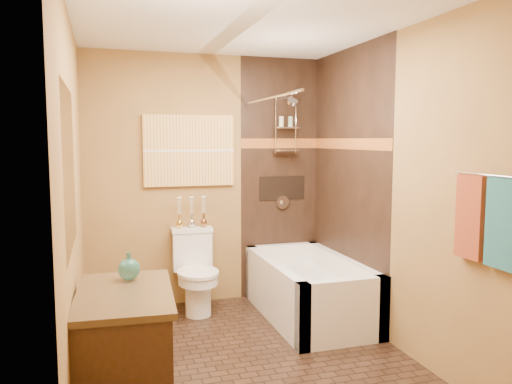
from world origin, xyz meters
name	(u,v)px	position (x,y,z in m)	size (l,w,h in m)	color
floor	(250,361)	(0.00, 0.00, 0.00)	(3.00, 3.00, 0.00)	black
wall_left	(74,202)	(-1.20, 0.00, 1.25)	(0.02, 3.00, 2.50)	#A47E3F
wall_right	(394,191)	(1.20, 0.00, 1.25)	(0.02, 3.00, 2.50)	#A47E3F
wall_back	(207,180)	(0.00, 1.50, 1.25)	(2.40, 0.02, 2.50)	#A47E3F
wall_front	(346,233)	(0.00, -1.50, 1.25)	(2.40, 0.02, 2.50)	#A47E3F
ceiling	(249,19)	(0.00, 0.00, 2.50)	(3.00, 3.00, 0.00)	silver
alcove_tile_back	(280,179)	(0.78, 1.49, 1.25)	(0.85, 0.01, 2.50)	black
alcove_tile_right	(348,183)	(1.19, 0.75, 1.25)	(0.01, 1.50, 2.50)	black
mosaic_band_back	(280,143)	(0.78, 1.48, 1.62)	(0.85, 0.01, 0.10)	brown
mosaic_band_right	(348,144)	(1.18, 0.75, 1.62)	(0.01, 1.50, 0.10)	brown
alcove_niche	(282,188)	(0.80, 1.48, 1.15)	(0.50, 0.01, 0.25)	black
shower_fixtures	(286,139)	(0.80, 1.38, 1.67)	(0.24, 0.33, 1.16)	silver
curtain_rod	(269,98)	(0.40, 0.75, 2.02)	(0.03, 0.03, 1.55)	silver
towel_bar	(487,175)	(1.15, -1.05, 1.45)	(0.02, 0.02, 0.55)	silver
towel_teal	(503,224)	(1.16, -1.18, 1.18)	(0.05, 0.22, 0.52)	#205E6C
towel_rust	(470,217)	(1.16, -0.92, 1.18)	(0.05, 0.22, 0.52)	maroon
sunset_painting	(189,151)	(-0.18, 1.48, 1.55)	(0.90, 0.04, 0.70)	gold
vanity_mirror	(69,169)	(-1.19, -0.54, 1.50)	(0.01, 1.00, 0.90)	white
bathtub	(309,294)	(0.80, 0.75, 0.22)	(0.80, 1.50, 0.55)	white
toilet	(196,271)	(-0.18, 1.21, 0.40)	(0.41, 0.60, 0.79)	white
vanity	(125,356)	(-0.92, -0.54, 0.39)	(0.60, 0.92, 0.78)	black
teal_bottle	(129,266)	(-0.87, -0.31, 0.87)	(0.14, 0.14, 0.22)	#257164
bud_vases	(192,211)	(-0.18, 1.39, 0.96)	(0.31, 0.06, 0.30)	gold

